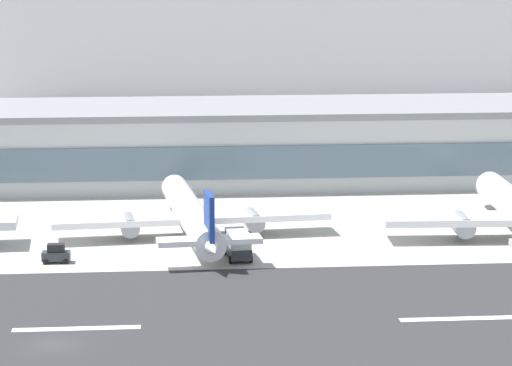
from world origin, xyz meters
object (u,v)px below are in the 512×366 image
(airliner_navy_tail_gate_1, at_px, (192,217))
(terminal_building, at_px, (197,143))
(service_baggage_tug_1, at_px, (56,254))
(distant_hotel_block, at_px, (247,10))
(service_box_truck_2, at_px, (238,244))

(airliner_navy_tail_gate_1, bearing_deg, terminal_building, -8.45)
(airliner_navy_tail_gate_1, xyz_separation_m, service_baggage_tug_1, (-15.95, -11.03, -1.65))
(terminal_building, relative_size, airliner_navy_tail_gate_1, 4.49)
(terminal_building, height_order, airliner_navy_tail_gate_1, terminal_building)
(service_baggage_tug_1, bearing_deg, distant_hotel_block, 78.43)
(terminal_building, distance_m, distant_hotel_block, 104.03)
(airliner_navy_tail_gate_1, distance_m, service_box_truck_2, 12.04)
(service_box_truck_2, bearing_deg, distant_hotel_block, -9.51)
(distant_hotel_block, relative_size, service_box_truck_2, 19.94)
(terminal_building, distance_m, service_baggage_tug_1, 53.71)
(airliner_navy_tail_gate_1, xyz_separation_m, service_box_truck_2, (4.85, -10.99, -0.91))
(service_box_truck_2, bearing_deg, service_baggage_tug_1, 85.68)
(terminal_building, xyz_separation_m, airliner_navy_tail_gate_1, (-2.19, -39.29, -3.18))
(terminal_building, bearing_deg, service_box_truck_2, -86.98)
(distant_hotel_block, distance_m, service_baggage_tug_1, 157.05)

